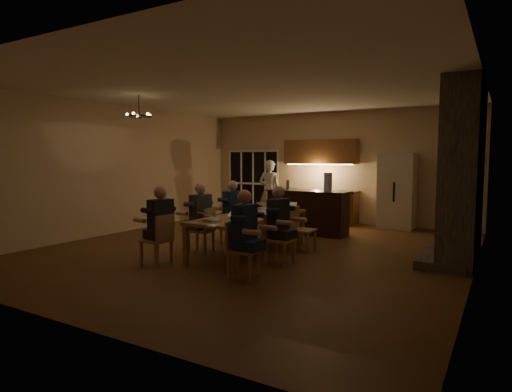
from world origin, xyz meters
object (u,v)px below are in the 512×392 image
object	(u,v)px
chair_left_near	(156,240)
laptop_b	(236,216)
mug_front	(234,215)
laptop_c	(241,209)
laptop_e	(266,204)
can_silver	(232,216)
refrigerator	(397,191)
bar_bottle	(288,185)
person_left_mid	(201,218)
chair_right_near	(244,250)
person_left_near	(161,226)
chair_left_far	(232,223)
can_cola	(280,205)
mug_back	(253,207)
bar_blender	(328,182)
redcup_near	(233,222)
bar_island	(308,212)
laptop_f	(289,205)
laptop_a	(212,214)
chair_right_mid	(280,239)
laptop_d	(261,211)
standing_person	(270,191)
plate_far	(290,212)
plate_near	(250,219)
redcup_mid	(244,208)
person_left_far	(233,212)
redcup_far	(288,206)
mug_mid	(267,210)
can_right	(275,212)
chair_left_mid	(201,230)
person_right_mid	(278,225)
person_right_near	(245,234)
plate_left	(214,219)
chair_right_far	(303,230)
dining_table	(250,234)
chandelier	(139,116)

from	to	relation	value
chair_left_near	laptop_b	distance (m)	1.45
mug_front	chair_left_near	bearing A→B (deg)	-127.91
laptop_b	laptop_c	distance (m)	1.03
laptop_e	can_silver	size ratio (longest dim) A/B	2.67
refrigerator	bar_bottle	distance (m)	2.98
person_left_mid	bar_bottle	world-z (taller)	person_left_mid
chair_right_near	person_left_mid	xyz separation A→B (m)	(-1.71, 1.13, 0.24)
person_left_near	mug_front	world-z (taller)	person_left_near
chair_left_far	can_cola	bearing A→B (deg)	129.91
mug_back	bar_blender	bearing A→B (deg)	57.39
redcup_near	can_cola	bearing A→B (deg)	101.06
laptop_b	bar_island	bearing A→B (deg)	77.00
bar_island	redcup_near	size ratio (longest dim) A/B	17.00
laptop_b	laptop_f	world-z (taller)	same
laptop_a	bar_blender	xyz separation A→B (m)	(0.88, 3.44, 0.44)
chair_right_mid	laptop_d	distance (m)	0.90
standing_person	bar_bottle	size ratio (longest dim) A/B	7.58
laptop_b	bar_blender	size ratio (longest dim) A/B	0.72
laptop_d	can_silver	distance (m)	0.64
laptop_b	redcup_near	distance (m)	0.41
person_left_mid	standing_person	size ratio (longest dim) A/B	0.76
laptop_c	plate_far	distance (m)	1.07
plate_near	redcup_mid	bearing A→B (deg)	126.63
person_left_far	can_cola	xyz separation A→B (m)	(0.74, 0.80, 0.12)
redcup_far	plate_near	xyz separation A→B (m)	(0.17, -1.93, -0.05)
laptop_b	mug_mid	bearing A→B (deg)	81.16
person_left_mid	can_right	xyz separation A→B (m)	(1.26, 0.78, 0.12)
laptop_c	redcup_mid	world-z (taller)	laptop_c
chair_right_near	person_left_far	bearing A→B (deg)	27.66
laptop_c	redcup_near	xyz separation A→B (m)	(0.65, -1.28, -0.05)
chair_left_mid	mug_back	bearing A→B (deg)	149.30
person_right_mid	laptop_a	xyz separation A→B (m)	(-1.07, -0.52, 0.17)
person_left_far	refrigerator	bearing A→B (deg)	151.16
person_right_near	plate_left	world-z (taller)	person_right_near
bar_island	chair_right_far	distance (m)	2.05
redcup_near	redcup_mid	bearing A→B (deg)	116.44
person_right_near	can_right	size ratio (longest dim) A/B	11.50
standing_person	can_cola	world-z (taller)	standing_person
person_left_far	laptop_f	world-z (taller)	person_left_far
standing_person	laptop_a	bearing A→B (deg)	100.41
chair_left_far	mug_front	world-z (taller)	chair_left_far
person_left_far	mug_back	world-z (taller)	person_left_far
mug_front	person_right_near	bearing A→B (deg)	-49.64
laptop_a	mug_mid	size ratio (longest dim) A/B	3.20
bar_island	laptop_c	xyz separation A→B (m)	(-0.33, -2.54, 0.32)
chair_left_far	bar_bottle	bearing A→B (deg)	159.44
dining_table	chair_left_far	world-z (taller)	chair_left_far
person_right_mid	bar_bottle	xyz separation A→B (m)	(-1.29, 2.99, 0.51)
mug_mid	redcup_near	size ratio (longest dim) A/B	0.83
plate_far	chandelier	bearing A→B (deg)	-157.27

